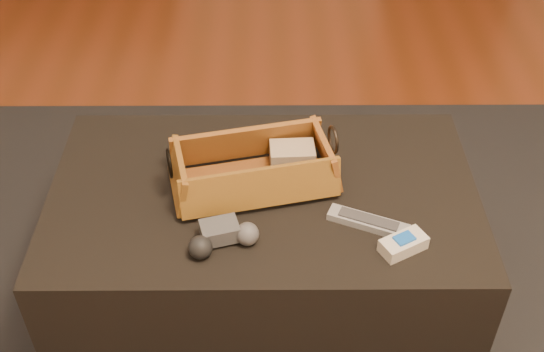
{
  "coord_description": "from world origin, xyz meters",
  "views": [
    {
      "loc": [
        0.21,
        -1.12,
        1.49
      ],
      "look_at": [
        0.22,
        0.04,
        0.49
      ],
      "focal_mm": 45.0,
      "sensor_mm": 36.0,
      "label": 1
    }
  ],
  "objects_px": {
    "wicker_basket": "(253,170)",
    "silver_remote": "(368,222)",
    "ottoman": "(264,252)",
    "cream_gadget": "(403,244)",
    "tv_remote": "(247,182)",
    "game_controller": "(222,237)"
  },
  "relations": [
    {
      "from": "wicker_basket",
      "to": "silver_remote",
      "type": "distance_m",
      "value": 0.29
    },
    {
      "from": "ottoman",
      "to": "wicker_basket",
      "type": "relative_size",
      "value": 2.42
    },
    {
      "from": "wicker_basket",
      "to": "cream_gadget",
      "type": "height_order",
      "value": "wicker_basket"
    },
    {
      "from": "wicker_basket",
      "to": "tv_remote",
      "type": "bearing_deg",
      "value": -130.28
    },
    {
      "from": "wicker_basket",
      "to": "game_controller",
      "type": "relative_size",
      "value": 2.54
    },
    {
      "from": "tv_remote",
      "to": "wicker_basket",
      "type": "xyz_separation_m",
      "value": [
        0.02,
        0.02,
        0.02
      ]
    },
    {
      "from": "tv_remote",
      "to": "game_controller",
      "type": "height_order",
      "value": "game_controller"
    },
    {
      "from": "ottoman",
      "to": "silver_remote",
      "type": "bearing_deg",
      "value": -26.95
    },
    {
      "from": "ottoman",
      "to": "game_controller",
      "type": "bearing_deg",
      "value": -115.98
    },
    {
      "from": "ottoman",
      "to": "game_controller",
      "type": "distance_m",
      "value": 0.31
    },
    {
      "from": "tv_remote",
      "to": "silver_remote",
      "type": "relative_size",
      "value": 1.11
    },
    {
      "from": "silver_remote",
      "to": "cream_gadget",
      "type": "relative_size",
      "value": 1.64
    },
    {
      "from": "cream_gadget",
      "to": "wicker_basket",
      "type": "bearing_deg",
      "value": 146.47
    },
    {
      "from": "tv_remote",
      "to": "cream_gadget",
      "type": "height_order",
      "value": "cream_gadget"
    },
    {
      "from": "tv_remote",
      "to": "wicker_basket",
      "type": "distance_m",
      "value": 0.03
    },
    {
      "from": "silver_remote",
      "to": "wicker_basket",
      "type": "bearing_deg",
      "value": 151.47
    },
    {
      "from": "wicker_basket",
      "to": "silver_remote",
      "type": "xyz_separation_m",
      "value": [
        0.25,
        -0.14,
        -0.04
      ]
    },
    {
      "from": "wicker_basket",
      "to": "game_controller",
      "type": "distance_m",
      "value": 0.21
    },
    {
      "from": "ottoman",
      "to": "tv_remote",
      "type": "xyz_separation_m",
      "value": [
        -0.04,
        0.0,
        0.23
      ]
    },
    {
      "from": "ottoman",
      "to": "silver_remote",
      "type": "relative_size",
      "value": 5.52
    },
    {
      "from": "cream_gadget",
      "to": "tv_remote",
      "type": "bearing_deg",
      "value": 149.99
    },
    {
      "from": "ottoman",
      "to": "cream_gadget",
      "type": "bearing_deg",
      "value": -32.79
    }
  ]
}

